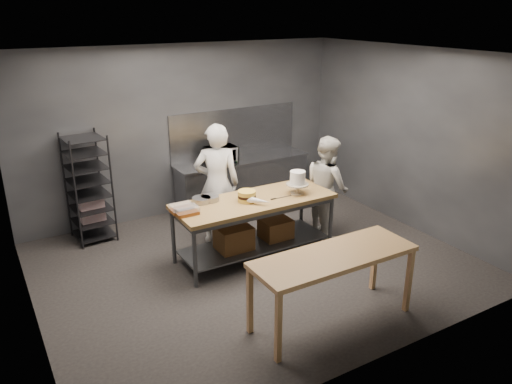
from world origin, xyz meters
TOP-DOWN VIEW (x-y plane):
  - ground at (0.00, 0.00)m, footprint 6.00×6.00m
  - back_wall at (0.00, 2.50)m, footprint 6.00×0.04m
  - work_table at (0.11, 0.24)m, footprint 2.40×0.90m
  - near_counter at (0.07, -1.69)m, footprint 2.00×0.70m
  - back_counter at (1.00, 2.18)m, footprint 2.60×0.60m
  - splashback_panel at (1.00, 2.48)m, footprint 2.60×0.02m
  - speed_rack at (-1.83, 2.10)m, footprint 0.65×0.69m
  - chef_behind at (-0.11, 0.99)m, footprint 0.83×0.71m
  - chef_right at (1.55, 0.34)m, footprint 0.73×0.89m
  - microwave at (0.56, 2.18)m, footprint 0.54×0.37m
  - frosted_cake_stand at (0.80, 0.12)m, footprint 0.34×0.34m
  - layer_cake at (-0.01, 0.23)m, footprint 0.26×0.26m
  - cake_pans at (-0.53, 0.52)m, footprint 0.40×0.27m
  - piping_bag at (0.06, 0.03)m, footprint 0.33×0.37m
  - offset_spatula at (0.45, 0.09)m, footprint 0.36×0.02m
  - pastry_clamshells at (-0.97, 0.27)m, footprint 0.33×0.34m

SIDE VIEW (x-z plane):
  - ground at x=0.00m, z-range 0.00..0.00m
  - back_counter at x=1.00m, z-range 0.00..0.90m
  - work_table at x=0.11m, z-range 0.11..1.03m
  - near_counter at x=0.07m, z-range 0.36..1.26m
  - chef_right at x=1.55m, z-range 0.00..1.67m
  - speed_rack at x=-1.83m, z-range -0.02..1.73m
  - offset_spatula at x=0.45m, z-range 0.92..0.93m
  - cake_pans at x=-0.53m, z-range 0.92..1.00m
  - chef_behind at x=-0.11m, z-range 0.00..1.93m
  - pastry_clamshells at x=-0.97m, z-range 0.92..1.03m
  - piping_bag at x=0.06m, z-range 0.92..1.04m
  - layer_cake at x=-0.01m, z-range 0.92..1.08m
  - microwave at x=0.56m, z-range 0.90..1.20m
  - frosted_cake_stand at x=0.80m, z-range 0.96..1.32m
  - splashback_panel at x=1.00m, z-range 0.90..1.80m
  - back_wall at x=0.00m, z-range 0.00..3.00m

